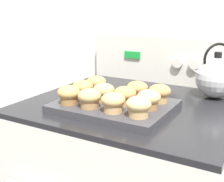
% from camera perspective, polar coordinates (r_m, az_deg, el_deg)
% --- Properties ---
extents(wall_back, '(8.00, 0.05, 2.40)m').
position_cam_1_polar(wall_back, '(1.43, 11.44, 14.40)').
color(wall_back, silver).
rests_on(wall_back, ground_plane).
extents(control_panel, '(0.72, 0.07, 0.20)m').
position_cam_1_polar(control_panel, '(1.40, 10.35, 5.53)').
color(control_panel, silver).
rests_on(control_panel, stove_range).
extents(muffin_pan, '(0.38, 0.29, 0.02)m').
position_cam_1_polar(muffin_pan, '(1.05, 0.43, -2.73)').
color(muffin_pan, '#38383D').
rests_on(muffin_pan, stove_range).
extents(muffin_r0_c0, '(0.07, 0.07, 0.06)m').
position_cam_1_polar(muffin_r0_c0, '(1.03, -7.90, -0.63)').
color(muffin_r0_c0, olive).
rests_on(muffin_r0_c0, muffin_pan).
extents(muffin_r0_c1, '(0.07, 0.07, 0.06)m').
position_cam_1_polar(muffin_r0_c1, '(0.99, -4.13, -1.27)').
color(muffin_r0_c1, '#A37A4C').
rests_on(muffin_r0_c1, muffin_pan).
extents(muffin_r0_c2, '(0.07, 0.07, 0.06)m').
position_cam_1_polar(muffin_r0_c2, '(0.95, 0.22, -2.02)').
color(muffin_r0_c2, tan).
rests_on(muffin_r0_c2, muffin_pan).
extents(muffin_r0_c3, '(0.07, 0.07, 0.06)m').
position_cam_1_polar(muffin_r0_c3, '(0.91, 4.88, -2.80)').
color(muffin_r0_c3, tan).
rests_on(muffin_r0_c3, muffin_pan).
extents(muffin_r1_c0, '(0.07, 0.07, 0.06)m').
position_cam_1_polar(muffin_r1_c0, '(1.10, -5.36, 0.47)').
color(muffin_r1_c0, '#A37A4C').
rests_on(muffin_r1_c0, muffin_pan).
extents(muffin_r1_c1, '(0.07, 0.07, 0.06)m').
position_cam_1_polar(muffin_r1_c1, '(1.06, -1.53, -0.15)').
color(muffin_r1_c1, tan).
rests_on(muffin_r1_c1, muffin_pan).
extents(muffin_r1_c2, '(0.07, 0.07, 0.06)m').
position_cam_1_polar(muffin_r1_c2, '(1.02, 2.37, -0.80)').
color(muffin_r1_c2, tan).
rests_on(muffin_r1_c2, muffin_pan).
extents(muffin_r1_c3, '(0.07, 0.07, 0.06)m').
position_cam_1_polar(muffin_r1_c3, '(0.98, 6.74, -1.47)').
color(muffin_r1_c3, olive).
rests_on(muffin_r1_c3, muffin_pan).
extents(muffin_r2_c0, '(0.07, 0.07, 0.06)m').
position_cam_1_polar(muffin_r2_c0, '(1.17, -2.88, 1.36)').
color(muffin_r2_c0, tan).
rests_on(muffin_r2_c0, muffin_pan).
extents(muffin_r2_c2, '(0.07, 0.07, 0.06)m').
position_cam_1_polar(muffin_r2_c2, '(1.09, 4.63, 0.28)').
color(muffin_r2_c2, tan).
rests_on(muffin_r2_c2, muffin_pan).
extents(muffin_r2_c3, '(0.07, 0.07, 0.06)m').
position_cam_1_polar(muffin_r2_c3, '(1.06, 8.70, -0.34)').
color(muffin_r2_c3, tan).
rests_on(muffin_r2_c3, muffin_pan).
extents(tea_kettle, '(0.16, 0.16, 0.21)m').
position_cam_1_polar(tea_kettle, '(1.22, 18.45, 2.46)').
color(tea_kettle, silver).
rests_on(tea_kettle, stove_range).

